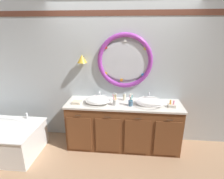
{
  "coord_description": "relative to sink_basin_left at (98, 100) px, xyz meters",
  "views": [
    {
      "loc": [
        0.18,
        -2.61,
        2.06
      ],
      "look_at": [
        -0.11,
        0.25,
        1.1
      ],
      "focal_mm": 28.71,
      "sensor_mm": 36.0,
      "label": 1
    }
  ],
  "objects": [
    {
      "name": "soap_dispenser",
      "position": [
        0.46,
        0.17,
        0.01
      ],
      "size": [
        0.05,
        0.06,
        0.15
      ],
      "color": "#EFE5C6",
      "rests_on": "vanity_counter"
    },
    {
      "name": "ground_plane",
      "position": [
        0.36,
        -0.24,
        -0.9
      ],
      "size": [
        14.0,
        14.0,
        0.0
      ],
      "primitive_type": "plane",
      "color": "tan"
    },
    {
      "name": "faucet_set_left",
      "position": [
        -0.0,
        0.23,
        0.0
      ],
      "size": [
        0.2,
        0.13,
        0.14
      ],
      "color": "silver",
      "rests_on": "vanity_counter"
    },
    {
      "name": "toothbrush_holder_right",
      "position": [
        0.57,
        -0.07,
        0.0
      ],
      "size": [
        0.08,
        0.08,
        0.22
      ],
      "color": "slate",
      "rests_on": "vanity_counter"
    },
    {
      "name": "sink_basin_left",
      "position": [
        0.0,
        0.0,
        0.0
      ],
      "size": [
        0.45,
        0.45,
        0.11
      ],
      "color": "white",
      "rests_on": "vanity_counter"
    },
    {
      "name": "toothbrush_holder_left",
      "position": [
        0.31,
        -0.06,
        0.0
      ],
      "size": [
        0.09,
        0.09,
        0.22
      ],
      "color": "white",
      "rests_on": "vanity_counter"
    },
    {
      "name": "sink_basin_right",
      "position": [
        0.89,
        -0.0,
        0.0
      ],
      "size": [
        0.48,
        0.48,
        0.11
      ],
      "color": "white",
      "rests_on": "vanity_counter"
    },
    {
      "name": "back_wall_assembly",
      "position": [
        0.36,
        0.35,
        0.42
      ],
      "size": [
        6.4,
        0.26,
        2.6
      ],
      "color": "silver",
      "rests_on": "ground_plane"
    },
    {
      "name": "folded_hand_towel",
      "position": [
        -0.36,
        -0.06,
        -0.04
      ],
      "size": [
        0.16,
        0.13,
        0.04
      ],
      "color": "beige",
      "rests_on": "vanity_counter"
    },
    {
      "name": "vanity_counter",
      "position": [
        0.45,
        0.03,
        -0.48
      ],
      "size": [
        2.0,
        0.61,
        0.85
      ],
      "color": "brown",
      "rests_on": "ground_plane"
    },
    {
      "name": "faucet_set_right",
      "position": [
        0.89,
        0.23,
        0.01
      ],
      "size": [
        0.21,
        0.14,
        0.15
      ],
      "color": "silver",
      "rests_on": "vanity_counter"
    },
    {
      "name": "toiletry_basket",
      "position": [
        1.24,
        -0.06,
        -0.02
      ],
      "size": [
        0.12,
        0.1,
        0.12
      ],
      "color": "beige",
      "rests_on": "vanity_counter"
    }
  ]
}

